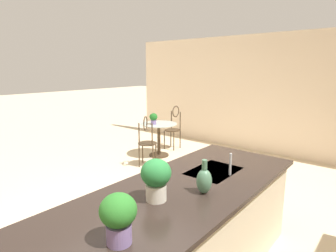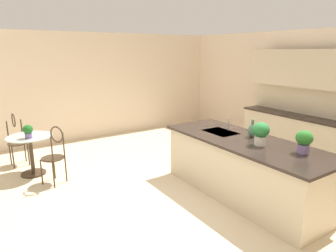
{
  "view_description": "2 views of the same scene",
  "coord_description": "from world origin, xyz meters",
  "px_view_note": "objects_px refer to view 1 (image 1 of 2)",
  "views": [
    {
      "loc": [
        2.11,
        2.2,
        1.94
      ],
      "look_at": [
        -0.6,
        -0.04,
        1.21
      ],
      "focal_mm": 29.89,
      "sensor_mm": 36.0,
      "label": 1
    },
    {
      "loc": [
        3.33,
        -2.55,
        2.26
      ],
      "look_at": [
        -0.7,
        0.09,
        1.03
      ],
      "focal_mm": 31.94,
      "sensor_mm": 36.0,
      "label": 2
    }
  ],
  "objects_px": {
    "bistro_table": "(159,136)",
    "potted_plant_counter_near": "(156,177)",
    "chair_near_window": "(174,125)",
    "chair_by_island": "(147,139)",
    "potted_plant_counter_far": "(118,215)",
    "vase_on_counter": "(204,180)",
    "potted_plant_on_table": "(154,118)"
  },
  "relations": [
    {
      "from": "chair_by_island",
      "to": "potted_plant_counter_far",
      "type": "xyz_separation_m",
      "value": [
        2.9,
        2.57,
        0.53
      ]
    },
    {
      "from": "chair_near_window",
      "to": "chair_by_island",
      "type": "distance_m",
      "value": 1.44
    },
    {
      "from": "bistro_table",
      "to": "vase_on_counter",
      "type": "height_order",
      "value": "vase_on_counter"
    },
    {
      "from": "chair_by_island",
      "to": "potted_plant_on_table",
      "type": "bearing_deg",
      "value": -150.4
    },
    {
      "from": "potted_plant_counter_far",
      "to": "chair_by_island",
      "type": "bearing_deg",
      "value": -138.43
    },
    {
      "from": "chair_by_island",
      "to": "potted_plant_counter_near",
      "type": "xyz_separation_m",
      "value": [
        2.35,
        2.37,
        0.54
      ]
    },
    {
      "from": "chair_near_window",
      "to": "potted_plant_counter_far",
      "type": "bearing_deg",
      "value": 34.92
    },
    {
      "from": "potted_plant_counter_far",
      "to": "vase_on_counter",
      "type": "bearing_deg",
      "value": 178.78
    },
    {
      "from": "potted_plant_counter_far",
      "to": "vase_on_counter",
      "type": "distance_m",
      "value": 0.9
    },
    {
      "from": "potted_plant_on_table",
      "to": "vase_on_counter",
      "type": "height_order",
      "value": "vase_on_counter"
    },
    {
      "from": "bistro_table",
      "to": "potted_plant_counter_near",
      "type": "xyz_separation_m",
      "value": [
        3.02,
        2.64,
        0.67
      ]
    },
    {
      "from": "chair_by_island",
      "to": "potted_plant_counter_far",
      "type": "distance_m",
      "value": 3.91
    },
    {
      "from": "potted_plant_on_table",
      "to": "chair_near_window",
      "type": "bearing_deg",
      "value": -172.42
    },
    {
      "from": "bistro_table",
      "to": "potted_plant_counter_near",
      "type": "distance_m",
      "value": 4.06
    },
    {
      "from": "potted_plant_counter_far",
      "to": "bistro_table",
      "type": "bearing_deg",
      "value": -141.44
    },
    {
      "from": "chair_by_island",
      "to": "potted_plant_on_table",
      "type": "xyz_separation_m",
      "value": [
        -0.53,
        -0.3,
        0.31
      ]
    },
    {
      "from": "bistro_table",
      "to": "vase_on_counter",
      "type": "bearing_deg",
      "value": 47.03
    },
    {
      "from": "chair_near_window",
      "to": "potted_plant_counter_near",
      "type": "bearing_deg",
      "value": 36.78
    },
    {
      "from": "potted_plant_counter_near",
      "to": "vase_on_counter",
      "type": "xyz_separation_m",
      "value": [
        -0.35,
        0.22,
        -0.08
      ]
    },
    {
      "from": "chair_by_island",
      "to": "vase_on_counter",
      "type": "distance_m",
      "value": 3.3
    },
    {
      "from": "potted_plant_on_table",
      "to": "chair_by_island",
      "type": "bearing_deg",
      "value": 29.6
    },
    {
      "from": "potted_plant_on_table",
      "to": "vase_on_counter",
      "type": "relative_size",
      "value": 0.85
    },
    {
      "from": "chair_by_island",
      "to": "potted_plant_on_table",
      "type": "height_order",
      "value": "chair_by_island"
    },
    {
      "from": "potted_plant_on_table",
      "to": "potted_plant_counter_near",
      "type": "xyz_separation_m",
      "value": [
        2.88,
        2.67,
        0.23
      ]
    },
    {
      "from": "potted_plant_counter_near",
      "to": "potted_plant_counter_far",
      "type": "distance_m",
      "value": 0.59
    },
    {
      "from": "chair_by_island",
      "to": "potted_plant_on_table",
      "type": "distance_m",
      "value": 0.68
    },
    {
      "from": "chair_by_island",
      "to": "chair_near_window",
      "type": "bearing_deg",
      "value": -163.25
    },
    {
      "from": "bistro_table",
      "to": "potted_plant_counter_far",
      "type": "xyz_separation_m",
      "value": [
        3.57,
        2.84,
        0.65
      ]
    },
    {
      "from": "chair_near_window",
      "to": "chair_by_island",
      "type": "bearing_deg",
      "value": 16.75
    },
    {
      "from": "chair_near_window",
      "to": "potted_plant_counter_far",
      "type": "xyz_separation_m",
      "value": [
        4.27,
        2.98,
        0.53
      ]
    },
    {
      "from": "bistro_table",
      "to": "potted_plant_counter_far",
      "type": "distance_m",
      "value": 4.61
    },
    {
      "from": "bistro_table",
      "to": "chair_by_island",
      "type": "bearing_deg",
      "value": 22.13
    }
  ]
}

